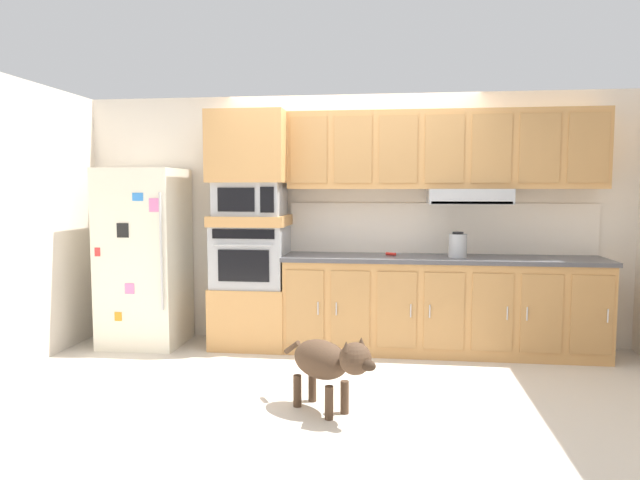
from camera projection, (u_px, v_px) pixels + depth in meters
name	position (u px, v px, depth m)	size (l,w,h in m)	color
ground_plane	(342.00, 372.00, 4.91)	(9.60, 9.60, 0.00)	beige
back_kitchen_wall	(352.00, 219.00, 5.89)	(6.20, 0.12, 2.50)	silver
side_panel_left	(31.00, 224.00, 5.14)	(0.12, 7.10, 2.50)	silver
refrigerator	(145.00, 257.00, 5.76)	(0.76, 0.73, 1.76)	silver
oven_base_cabinet	(252.00, 316.00, 5.74)	(0.74, 0.62, 0.60)	tan
built_in_oven	(251.00, 256.00, 5.69)	(0.70, 0.62, 0.60)	#A8AAAF
appliance_mid_shelf	(251.00, 221.00, 5.66)	(0.74, 0.62, 0.10)	tan
microwave	(250.00, 199.00, 5.64)	(0.64, 0.54, 0.32)	#A8AAAF
appliance_upper_cabinet	(250.00, 148.00, 5.60)	(0.74, 0.62, 0.68)	tan
lower_cabinet_run	(441.00, 306.00, 5.50)	(2.97, 0.63, 0.88)	tan
countertop_slab	(442.00, 259.00, 5.46)	(3.01, 0.64, 0.04)	#4C4C51
backsplash_panel	(440.00, 228.00, 5.72)	(3.01, 0.02, 0.50)	white
upper_cabinet_with_hood	(444.00, 153.00, 5.49)	(2.97, 0.48, 0.88)	tan
screwdriver	(391.00, 254.00, 5.57)	(0.15, 0.16, 0.03)	red
electric_kettle	(458.00, 245.00, 5.38)	(0.17, 0.17, 0.24)	#A8AAAF
dog	(328.00, 361.00, 3.98)	(0.72, 0.59, 0.57)	#473323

